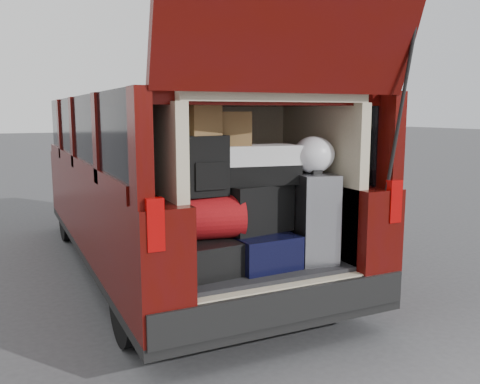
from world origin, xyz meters
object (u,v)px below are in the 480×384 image
at_px(backpack, 206,166).
at_px(silver_roller, 311,217).
at_px(black_soft_case, 256,208).
at_px(twotone_duffel, 254,164).
at_px(red_duffel, 209,217).
at_px(navy_hardshell, 258,248).
at_px(black_hardshell, 202,254).

bearing_deg(backpack, silver_roller, -7.20).
bearing_deg(black_soft_case, twotone_duffel, 83.28).
xyz_separation_m(silver_roller, backpack, (-0.79, 0.10, 0.40)).
bearing_deg(red_duffel, twotone_duffel, 20.27).
bearing_deg(navy_hardshell, silver_roller, -11.48).
bearing_deg(red_duffel, black_hardshell, 162.14).
bearing_deg(twotone_duffel, backpack, -164.58).
distance_m(black_hardshell, backpack, 0.62).
bearing_deg(silver_roller, black_soft_case, 173.52).
distance_m(navy_hardshell, black_soft_case, 0.29).
height_order(black_hardshell, black_soft_case, black_soft_case).
height_order(red_duffel, twotone_duffel, twotone_duffel).
relative_size(black_hardshell, backpack, 1.38).
xyz_separation_m(red_duffel, twotone_duffel, (0.38, 0.07, 0.34)).
height_order(silver_roller, red_duffel, silver_roller).
distance_m(black_hardshell, black_soft_case, 0.52).
bearing_deg(backpack, black_hardshell, 169.87).
height_order(navy_hardshell, twotone_duffel, twotone_duffel).
distance_m(black_soft_case, twotone_duffel, 0.31).
distance_m(black_hardshell, red_duffel, 0.27).
bearing_deg(silver_roller, navy_hardshell, -179.10).
bearing_deg(twotone_duffel, black_soft_case, -78.99).
bearing_deg(backpack, black_soft_case, 2.20).
bearing_deg(black_hardshell, backpack, -15.30).
bearing_deg(backpack, twotone_duffel, 6.96).
height_order(silver_roller, backpack, backpack).
xyz_separation_m(black_soft_case, twotone_duffel, (-0.00, 0.03, 0.31)).
bearing_deg(red_duffel, silver_roller, 4.14).
height_order(black_soft_case, backpack, backpack).
distance_m(navy_hardshell, twotone_duffel, 0.61).
relative_size(silver_roller, backpack, 1.59).
height_order(black_hardshell, backpack, backpack).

